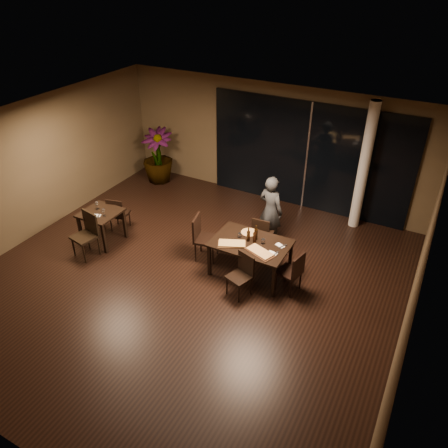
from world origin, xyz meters
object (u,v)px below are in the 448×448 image
chair_side_far (118,213)px  diner (271,211)px  chair_main_right (293,271)px  chair_side_near (87,232)px  bottle_b (255,236)px  potted_plant (158,156)px  main_table (251,246)px  side_table (101,217)px  chair_main_near (242,273)px  chair_main_left (202,235)px  chair_main_far (262,233)px  bottle_c (256,232)px  bottle_a (248,234)px

chair_side_far → diner: (3.27, 1.23, 0.33)m
chair_main_right → chair_side_near: bearing=-65.9°
chair_side_near → bottle_b: (3.39, 1.06, 0.35)m
chair_main_right → potted_plant: bearing=-106.2°
main_table → side_table: bearing=-171.6°
chair_main_near → chair_main_right: size_ratio=0.98×
chair_main_left → chair_side_far: chair_main_left is taller
chair_main_right → bottle_b: (-0.89, 0.17, 0.41)m
chair_main_left → side_table: bearing=89.2°
chair_main_far → bottle_c: size_ratio=2.67×
diner → bottle_b: size_ratio=5.41×
side_table → chair_side_near: chair_side_near is taller
chair_side_far → side_table: bearing=73.9°
main_table → chair_main_left: bearing=179.1°
side_table → chair_main_left: 2.34m
chair_main_right → bottle_a: bottle_a is taller
main_table → chair_main_left: chair_main_left is taller
bottle_b → bottle_c: bottle_c is taller
side_table → main_table: bearing=8.4°
side_table → chair_side_far: 0.53m
main_table → chair_side_far: (-3.38, 0.01, -0.20)m
main_table → potted_plant: potted_plant is taller
potted_plant → chair_main_near: bearing=-37.4°
chair_main_right → chair_side_far: size_ratio=1.03×
chair_main_near → diner: size_ratio=0.53×
bottle_c → bottle_a: bearing=-132.9°
chair_main_far → chair_main_right: bearing=135.2°
side_table → chair_main_left: chair_main_left is taller
chair_main_near → chair_main_right: chair_main_right is taller
chair_main_far → potted_plant: (-3.97, 1.79, 0.28)m
chair_main_far → chair_main_left: bearing=34.6°
side_table → potted_plant: potted_plant is taller
side_table → chair_side_far: chair_side_far is taller
bottle_a → bottle_b: size_ratio=0.99×
main_table → chair_side_near: chair_side_near is taller
chair_main_left → chair_main_far: bearing=-65.6°
bottle_a → chair_side_near: bearing=-162.1°
chair_main_far → chair_side_near: (-3.22, -1.83, 0.08)m
chair_main_right → bottle_b: 0.99m
chair_main_near → bottle_b: 0.78m
chair_main_far → chair_main_right: chair_main_right is taller
main_table → chair_main_near: (0.12, -0.62, -0.20)m
bottle_c → potted_plant: bearing=149.2°
main_table → potted_plant: 4.84m
potted_plant → diner: bearing=-19.0°
chair_main_far → chair_main_near: (0.23, -1.42, 0.00)m
chair_main_right → chair_side_near: size_ratio=0.89×
chair_main_left → diner: bearing=-53.4°
bottle_c → chair_main_right: bearing=-16.7°
chair_side_near → bottle_a: (3.26, 1.05, 0.34)m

